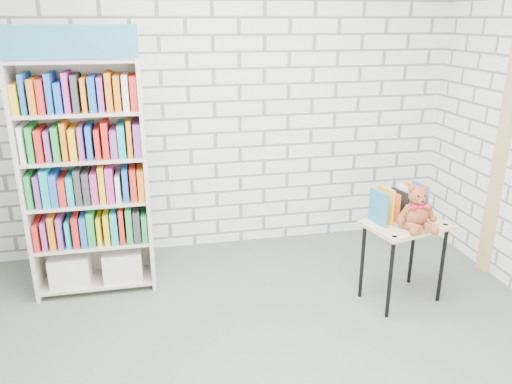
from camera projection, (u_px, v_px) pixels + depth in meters
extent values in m
plane|color=#4F584A|center=(262.00, 374.00, 3.13)|extent=(4.50, 4.50, 0.00)
cube|color=silver|center=(214.00, 102.00, 4.52)|extent=(4.50, 0.02, 2.80)
cube|color=beige|center=(26.00, 185.00, 3.77)|extent=(0.03, 0.36, 1.85)
cube|color=beige|center=(147.00, 177.00, 3.95)|extent=(0.03, 0.36, 1.85)
cube|color=beige|center=(90.00, 174.00, 4.02)|extent=(0.93, 0.02, 1.85)
cube|color=teal|center=(68.00, 42.00, 3.36)|extent=(0.93, 0.02, 0.23)
cube|color=beige|center=(99.00, 280.00, 4.14)|extent=(0.86, 0.34, 0.03)
cube|color=beige|center=(95.00, 241.00, 4.03)|extent=(0.86, 0.34, 0.03)
cube|color=beige|center=(90.00, 201.00, 3.91)|extent=(0.86, 0.34, 0.03)
cube|color=beige|center=(85.00, 158.00, 3.80)|extent=(0.86, 0.34, 0.03)
cube|color=beige|center=(80.00, 112.00, 3.68)|extent=(0.86, 0.34, 0.03)
cube|color=beige|center=(73.00, 60.00, 3.56)|extent=(0.86, 0.34, 0.03)
cube|color=silver|center=(71.00, 267.00, 4.06)|extent=(0.31, 0.30, 0.25)
cube|color=silver|center=(123.00, 262.00, 4.14)|extent=(0.31, 0.30, 0.25)
cube|color=red|center=(93.00, 226.00, 3.97)|extent=(0.86, 0.30, 0.25)
cube|color=yellow|center=(88.00, 185.00, 3.86)|extent=(0.86, 0.30, 0.25)
cube|color=blue|center=(83.00, 141.00, 3.74)|extent=(0.86, 0.30, 0.25)
cube|color=green|center=(77.00, 94.00, 3.63)|extent=(0.86, 0.30, 0.25)
cube|color=tan|center=(406.00, 225.00, 3.77)|extent=(0.69, 0.55, 0.03)
cylinder|color=black|center=(390.00, 280.00, 3.64)|extent=(0.03, 0.03, 0.62)
cylinder|color=black|center=(362.00, 261.00, 3.91)|extent=(0.03, 0.03, 0.62)
cylinder|color=black|center=(442.00, 265.00, 3.85)|extent=(0.03, 0.03, 0.62)
cylinder|color=black|center=(412.00, 249.00, 4.13)|extent=(0.03, 0.03, 0.62)
cylinder|color=black|center=(394.00, 237.00, 3.54)|extent=(0.04, 0.04, 0.01)
cylinder|color=black|center=(446.00, 225.00, 3.74)|extent=(0.04, 0.04, 0.01)
cube|color=teal|center=(378.00, 208.00, 3.73)|extent=(0.06, 0.18, 0.25)
cube|color=gold|center=(385.00, 206.00, 3.75)|extent=(0.06, 0.18, 0.25)
cube|color=orange|center=(392.00, 205.00, 3.78)|extent=(0.06, 0.18, 0.25)
cube|color=black|center=(399.00, 203.00, 3.81)|extent=(0.06, 0.18, 0.25)
cube|color=white|center=(406.00, 202.00, 3.84)|extent=(0.06, 0.18, 0.25)
cube|color=#D95226|center=(413.00, 201.00, 3.87)|extent=(0.06, 0.18, 0.25)
cube|color=#3372C2|center=(419.00, 199.00, 3.90)|extent=(0.06, 0.18, 0.25)
ellipsoid|color=brown|center=(416.00, 214.00, 3.68)|extent=(0.19, 0.16, 0.19)
sphere|color=brown|center=(418.00, 196.00, 3.63)|extent=(0.14, 0.14, 0.14)
sphere|color=brown|center=(411.00, 189.00, 3.62)|extent=(0.05, 0.05, 0.05)
sphere|color=brown|center=(425.00, 188.00, 3.63)|extent=(0.05, 0.05, 0.05)
sphere|color=brown|center=(421.00, 201.00, 3.58)|extent=(0.05, 0.05, 0.05)
sphere|color=black|center=(418.00, 196.00, 3.57)|extent=(0.02, 0.02, 0.02)
sphere|color=black|center=(425.00, 196.00, 3.57)|extent=(0.02, 0.02, 0.02)
sphere|color=black|center=(423.00, 201.00, 3.56)|extent=(0.02, 0.02, 0.02)
cylinder|color=brown|center=(405.00, 212.00, 3.64)|extent=(0.10, 0.08, 0.13)
cylinder|color=brown|center=(429.00, 211.00, 3.66)|extent=(0.10, 0.08, 0.13)
sphere|color=brown|center=(401.00, 220.00, 3.64)|extent=(0.05, 0.05, 0.05)
sphere|color=brown|center=(433.00, 219.00, 3.67)|extent=(0.05, 0.05, 0.05)
cylinder|color=brown|center=(413.00, 227.00, 3.60)|extent=(0.09, 0.15, 0.08)
cylinder|color=brown|center=(428.00, 226.00, 3.62)|extent=(0.11, 0.15, 0.08)
sphere|color=brown|center=(414.00, 231.00, 3.54)|extent=(0.07, 0.07, 0.07)
sphere|color=brown|center=(435.00, 230.00, 3.56)|extent=(0.07, 0.07, 0.07)
cone|color=#E40E41|center=(416.00, 207.00, 3.60)|extent=(0.06, 0.06, 0.05)
cone|color=#E40E41|center=(424.00, 206.00, 3.60)|extent=(0.06, 0.06, 0.05)
sphere|color=#E40E41|center=(420.00, 207.00, 3.60)|extent=(0.03, 0.03, 0.03)
cube|color=tan|center=(501.00, 155.00, 4.10)|extent=(0.05, 0.12, 2.10)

